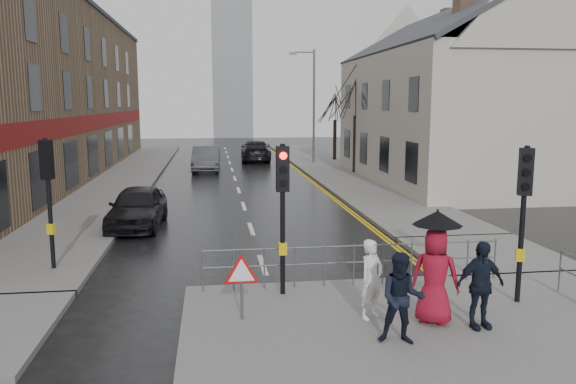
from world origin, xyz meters
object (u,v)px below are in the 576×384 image
object	(u,v)px
pedestrian_b	(402,298)
pedestrian_d	(480,285)
car_parked	(137,207)
pedestrian_a	(371,279)
pedestrian_with_umbrella	(435,265)
car_mid	(206,159)

from	to	relation	value
pedestrian_b	pedestrian_d	size ratio (longest dim) A/B	0.98
pedestrian_b	car_parked	bearing A→B (deg)	134.31
pedestrian_d	pedestrian_a	bearing A→B (deg)	151.60
pedestrian_with_umbrella	car_mid	distance (m)	27.33
car_parked	pedestrian_with_umbrella	bearing A→B (deg)	-52.63
pedestrian_a	pedestrian_d	distance (m)	2.06
pedestrian_d	car_parked	size ratio (longest dim) A/B	0.39
car_parked	car_mid	bearing A→B (deg)	85.35
car_mid	car_parked	bearing A→B (deg)	-96.07
pedestrian_a	pedestrian_d	size ratio (longest dim) A/B	0.94
pedestrian_with_umbrella	car_parked	bearing A→B (deg)	124.16
car_parked	pedestrian_a	bearing A→B (deg)	-56.26
pedestrian_with_umbrella	car_mid	world-z (taller)	pedestrian_with_umbrella
pedestrian_b	pedestrian_a	bearing A→B (deg)	114.92
pedestrian_b	car_mid	bearing A→B (deg)	113.40
pedestrian_a	car_parked	xyz separation A→B (m)	(-5.77, 9.79, -0.20)
pedestrian_d	car_parked	xyz separation A→B (m)	(-7.68, 10.56, -0.25)
pedestrian_with_umbrella	car_parked	xyz separation A→B (m)	(-6.92, 10.20, -0.57)
pedestrian_a	car_mid	bearing A→B (deg)	63.12
pedestrian_with_umbrella	car_mid	xyz separation A→B (m)	(-4.62, 26.93, -0.51)
pedestrian_with_umbrella	pedestrian_b	bearing A→B (deg)	-138.95
pedestrian_b	pedestrian_with_umbrella	world-z (taller)	pedestrian_with_umbrella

